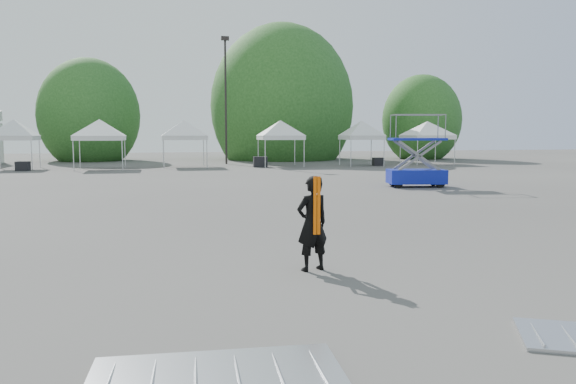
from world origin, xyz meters
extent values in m
plane|color=#474442|center=(0.00, 0.00, 0.00)|extent=(120.00, 120.00, 0.00)
cylinder|color=black|center=(3.00, 32.00, 4.75)|extent=(0.16, 0.16, 9.50)
cube|color=black|center=(3.00, 32.00, 9.65)|extent=(0.60, 0.25, 0.30)
cylinder|color=#382314|center=(-8.00, 40.00, 1.14)|extent=(0.36, 0.36, 2.27)
ellipsoid|color=#224F1A|center=(-8.00, 40.00, 3.94)|extent=(4.16, 4.16, 4.78)
cylinder|color=#382314|center=(9.00, 39.00, 1.40)|extent=(0.36, 0.36, 2.80)
ellipsoid|color=#224F1A|center=(9.00, 39.00, 4.85)|extent=(5.12, 5.12, 5.89)
cylinder|color=#382314|center=(22.00, 37.00, 1.05)|extent=(0.36, 0.36, 2.10)
ellipsoid|color=#224F1A|center=(22.00, 37.00, 3.64)|extent=(3.84, 3.84, 4.42)
cylinder|color=silver|center=(-10.29, 27.69, 1.00)|extent=(0.06, 0.06, 2.00)
cylinder|color=silver|center=(-12.85, 30.25, 1.00)|extent=(0.06, 0.06, 2.00)
cylinder|color=silver|center=(-10.29, 30.25, 1.00)|extent=(0.06, 0.06, 2.00)
cube|color=silver|center=(-11.57, 28.97, 2.08)|extent=(2.76, 2.76, 0.30)
pyramid|color=silver|center=(-11.57, 28.97, 3.33)|extent=(3.90, 3.90, 1.10)
cylinder|color=silver|center=(-7.47, 25.97, 1.00)|extent=(0.06, 0.06, 2.00)
cylinder|color=silver|center=(-4.47, 25.97, 1.00)|extent=(0.06, 0.06, 2.00)
cylinder|color=silver|center=(-7.47, 28.97, 1.00)|extent=(0.06, 0.06, 2.00)
cylinder|color=silver|center=(-4.47, 28.97, 1.00)|extent=(0.06, 0.06, 2.00)
cube|color=silver|center=(-5.97, 27.47, 2.08)|extent=(3.20, 3.20, 0.30)
pyramid|color=silver|center=(-5.97, 27.47, 3.33)|extent=(4.53, 4.53, 1.10)
cylinder|color=silver|center=(-1.83, 27.39, 1.00)|extent=(0.06, 0.06, 2.00)
cylinder|color=silver|center=(1.10, 27.39, 1.00)|extent=(0.06, 0.06, 2.00)
cylinder|color=silver|center=(-1.83, 30.33, 1.00)|extent=(0.06, 0.06, 2.00)
cylinder|color=silver|center=(1.10, 30.33, 1.00)|extent=(0.06, 0.06, 2.00)
cube|color=silver|center=(-0.36, 28.86, 2.08)|extent=(3.14, 3.14, 0.30)
pyramid|color=silver|center=(-0.36, 28.86, 3.33)|extent=(4.43, 4.43, 1.10)
cylinder|color=silver|center=(5.08, 26.58, 1.00)|extent=(0.06, 0.06, 2.00)
cylinder|color=silver|center=(7.89, 26.58, 1.00)|extent=(0.06, 0.06, 2.00)
cylinder|color=silver|center=(5.08, 29.39, 1.00)|extent=(0.06, 0.06, 2.00)
cylinder|color=silver|center=(7.89, 29.39, 1.00)|extent=(0.06, 0.06, 2.00)
cube|color=silver|center=(6.48, 27.99, 2.08)|extent=(3.01, 3.01, 0.30)
pyramid|color=silver|center=(6.48, 27.99, 3.33)|extent=(4.26, 4.26, 1.10)
cylinder|color=silver|center=(11.24, 26.17, 1.00)|extent=(0.06, 0.06, 2.00)
cylinder|color=silver|center=(13.78, 26.17, 1.00)|extent=(0.06, 0.06, 2.00)
cylinder|color=silver|center=(11.24, 28.71, 1.00)|extent=(0.06, 0.06, 2.00)
cylinder|color=silver|center=(13.78, 28.71, 1.00)|extent=(0.06, 0.06, 2.00)
cube|color=silver|center=(12.51, 27.44, 2.08)|extent=(2.74, 2.74, 0.30)
pyramid|color=silver|center=(12.51, 27.44, 3.33)|extent=(3.87, 3.87, 1.10)
cylinder|color=silver|center=(16.76, 26.91, 1.00)|extent=(0.06, 0.06, 2.00)
cylinder|color=silver|center=(19.84, 26.91, 1.00)|extent=(0.06, 0.06, 2.00)
cylinder|color=silver|center=(16.76, 29.99, 1.00)|extent=(0.06, 0.06, 2.00)
cylinder|color=silver|center=(19.84, 29.99, 1.00)|extent=(0.06, 0.06, 2.00)
cube|color=silver|center=(18.30, 28.45, 2.08)|extent=(3.28, 3.28, 0.30)
pyramid|color=silver|center=(18.30, 28.45, 3.33)|extent=(4.64, 4.64, 1.10)
imported|color=black|center=(0.42, -2.61, 0.84)|extent=(0.70, 0.56, 1.67)
cube|color=#FF6005|center=(0.42, -2.78, 1.17)|extent=(0.13, 0.02, 1.00)
cube|color=#0B1598|center=(9.10, 11.25, 0.47)|extent=(2.69, 1.68, 0.63)
cube|color=#0B1598|center=(9.10, 11.25, 2.14)|extent=(2.58, 1.61, 0.10)
cylinder|color=black|center=(8.09, 10.90, 0.19)|extent=(0.40, 0.22, 0.38)
cylinder|color=black|center=(9.94, 10.57, 0.19)|extent=(0.40, 0.22, 0.38)
cylinder|color=black|center=(8.27, 11.93, 0.19)|extent=(0.40, 0.22, 0.38)
cylinder|color=black|center=(10.12, 11.59, 0.19)|extent=(0.40, 0.22, 0.38)
cube|color=#A9ACB1|center=(-1.66, -6.65, 0.03)|extent=(2.56, 1.40, 0.06)
cube|color=black|center=(-10.67, 26.82, 0.30)|extent=(0.87, 0.73, 0.60)
cube|color=black|center=(4.86, 27.33, 0.37)|extent=(1.00, 0.80, 0.75)
cube|color=black|center=(13.69, 27.07, 0.30)|extent=(0.81, 0.66, 0.60)
camera|label=1|loc=(-2.17, -11.95, 2.41)|focal=35.00mm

